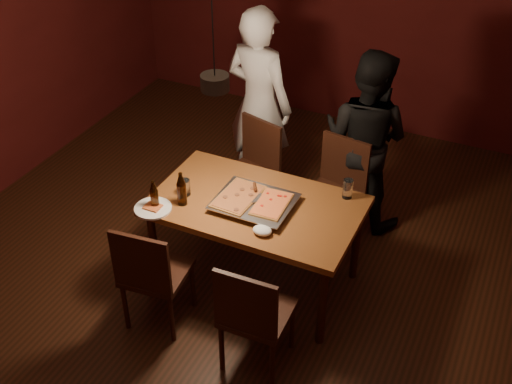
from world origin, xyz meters
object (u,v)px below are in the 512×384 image
at_px(chair_far_right, 338,181).
at_px(chair_near_right, 252,310).
at_px(chair_far_left, 253,162).
at_px(diner_white, 259,104).
at_px(pizza_tray, 254,203).
at_px(chair_near_left, 150,269).
at_px(beer_bottle_a, 154,195).
at_px(plate_slice, 153,208).
at_px(diner_dark, 365,139).
at_px(beer_bottle_b, 181,189).
at_px(dining_table, 256,212).
at_px(pendant_lamp, 215,81).

distance_m(chair_far_right, chair_near_right, 1.60).
xyz_separation_m(chair_far_left, diner_white, (-0.12, 0.37, 0.34)).
distance_m(chair_near_right, diner_white, 2.15).
bearing_deg(chair_near_right, pizza_tray, 112.54).
relative_size(chair_near_left, beer_bottle_a, 2.17).
distance_m(plate_slice, diner_dark, 1.88).
bearing_deg(beer_bottle_b, chair_near_right, -33.81).
xyz_separation_m(beer_bottle_b, plate_slice, (-0.16, -0.15, -0.12)).
bearing_deg(beer_bottle_b, pizza_tray, 21.94).
relative_size(beer_bottle_b, diner_white, 0.15).
distance_m(dining_table, chair_far_right, 0.90).
bearing_deg(chair_far_left, chair_near_left, 104.13).
relative_size(chair_far_right, pizza_tray, 0.88).
bearing_deg(plate_slice, chair_far_right, 50.67).
xyz_separation_m(dining_table, chair_near_right, (0.34, -0.77, -0.14)).
bearing_deg(pendant_lamp, plate_slice, -158.85).
bearing_deg(diner_white, chair_far_left, 118.63).
bearing_deg(chair_near_right, chair_far_left, 113.23).
bearing_deg(diner_white, beer_bottle_a, 96.51).
relative_size(chair_near_right, diner_dark, 0.31).
bearing_deg(chair_far_left, dining_table, 132.91).
bearing_deg(chair_near_left, beer_bottle_a, 108.29).
distance_m(pizza_tray, beer_bottle_b, 0.53).
xyz_separation_m(chair_near_left, plate_slice, (-0.18, 0.35, 0.22)).
distance_m(chair_near_right, beer_bottle_b, 1.04).
height_order(dining_table, pendant_lamp, pendant_lamp).
xyz_separation_m(chair_near_left, pizza_tray, (0.46, 0.69, 0.24)).
bearing_deg(dining_table, pendant_lamp, -132.20).
relative_size(chair_near_left, diner_dark, 0.31).
height_order(beer_bottle_a, diner_white, diner_white).
distance_m(diner_white, diner_dark, 0.98).
bearing_deg(diner_white, dining_table, 124.55).
height_order(chair_far_left, pizza_tray, chair_far_left).
bearing_deg(pendant_lamp, chair_near_left, -117.56).
bearing_deg(diner_dark, chair_far_left, 32.70).
height_order(chair_near_right, beer_bottle_a, beer_bottle_a).
bearing_deg(pendant_lamp, chair_far_left, 102.16).
distance_m(pizza_tray, diner_dark, 1.28).
relative_size(chair_far_right, diner_white, 0.28).
bearing_deg(chair_near_left, beer_bottle_b, 85.89).
bearing_deg(pizza_tray, dining_table, 90.01).
bearing_deg(beer_bottle_a, diner_white, 86.01).
distance_m(chair_far_left, pizza_tray, 0.95).
xyz_separation_m(dining_table, pendant_lamp, (-0.18, -0.20, 1.08)).
bearing_deg(chair_near_right, plate_slice, 155.73).
distance_m(chair_near_left, diner_dark, 2.10).
height_order(chair_far_left, beer_bottle_a, beer_bottle_a).
height_order(chair_near_right, diner_dark, diner_dark).
bearing_deg(pendant_lamp, dining_table, 47.80).
distance_m(chair_far_right, diner_white, 1.00).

